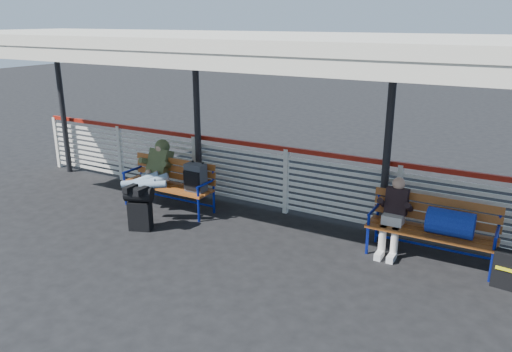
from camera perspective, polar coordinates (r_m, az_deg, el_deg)
The scene contains 9 objects.
ground at distance 7.62m, azimuth -3.05°, elevation -8.82°, with size 60.00×60.00×0.00m, color black.
fence at distance 8.91m, azimuth 3.45°, elevation -0.27°, with size 12.08×0.08×1.24m.
canopy at distance 7.58m, azimuth 0.21°, elevation 14.96°, with size 12.60×3.60×3.16m.
luggage_stack at distance 8.50m, azimuth -13.15°, elevation -3.42°, with size 0.51×0.40×0.75m.
bench_left at distance 9.14m, azimuth -8.76°, elevation -0.32°, with size 1.80×0.56×0.96m.
bench_right at distance 7.58m, azimuth 20.53°, elevation -5.09°, with size 1.80×0.56×0.92m.
traveler_man at distance 9.11m, azimuth -11.99°, elevation -0.13°, with size 0.93×1.64×0.77m.
companion_person at distance 7.70m, azimuth 15.46°, elevation -4.33°, with size 0.32×0.66×1.15m.
suitcase_side at distance 7.40m, azimuth 26.84°, elevation -9.57°, with size 0.38×0.25×0.50m.
Camera 1 is at (3.71, -5.73, 3.38)m, focal length 35.00 mm.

